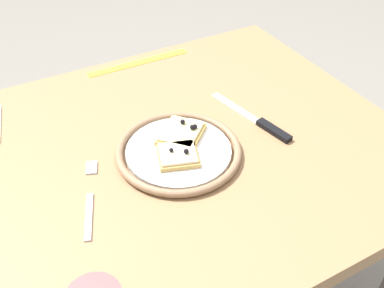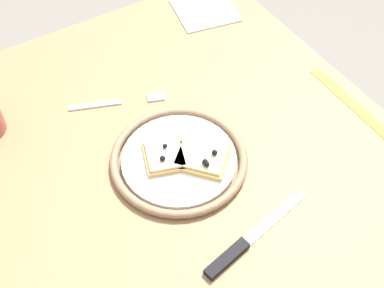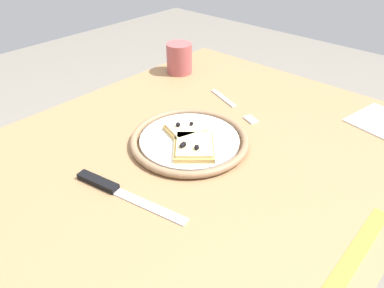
% 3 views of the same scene
% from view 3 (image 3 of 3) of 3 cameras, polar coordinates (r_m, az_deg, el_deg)
% --- Properties ---
extents(dining_table, '(0.99, 0.81, 0.71)m').
position_cam_3_polar(dining_table, '(0.82, 1.08, -5.42)').
color(dining_table, '#936D47').
rests_on(dining_table, ground_plane).
extents(plate, '(0.26, 0.26, 0.02)m').
position_cam_3_polar(plate, '(0.77, -0.63, 0.54)').
color(plate, white).
rests_on(plate, dining_table).
extents(pizza_slice_near, '(0.10, 0.10, 0.03)m').
position_cam_3_polar(pizza_slice_near, '(0.79, -1.00, 2.42)').
color(pizza_slice_near, tan).
rests_on(pizza_slice_near, plate).
extents(pizza_slice_far, '(0.13, 0.13, 0.03)m').
position_cam_3_polar(pizza_slice_far, '(0.73, 0.32, -0.40)').
color(pizza_slice_far, tan).
rests_on(pizza_slice_far, plate).
extents(knife, '(0.07, 0.24, 0.01)m').
position_cam_3_polar(knife, '(0.67, -12.94, -6.96)').
color(knife, silver).
rests_on(knife, dining_table).
extents(fork, '(0.09, 0.19, 0.00)m').
position_cam_3_polar(fork, '(0.93, 6.65, 6.19)').
color(fork, silver).
rests_on(fork, dining_table).
extents(cup, '(0.08, 0.08, 0.09)m').
position_cam_3_polar(cup, '(1.11, -2.07, 13.71)').
color(cup, '#A54C4C').
rests_on(cup, dining_table).
extents(measuring_tape, '(0.29, 0.03, 0.00)m').
position_cam_3_polar(measuring_tape, '(0.60, 24.11, -17.28)').
color(measuring_tape, yellow).
rests_on(measuring_tape, dining_table).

